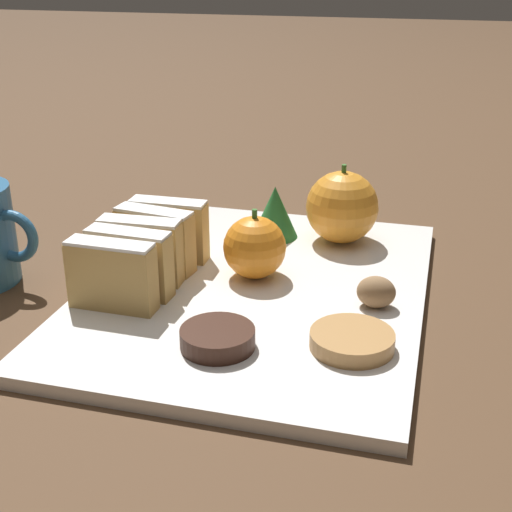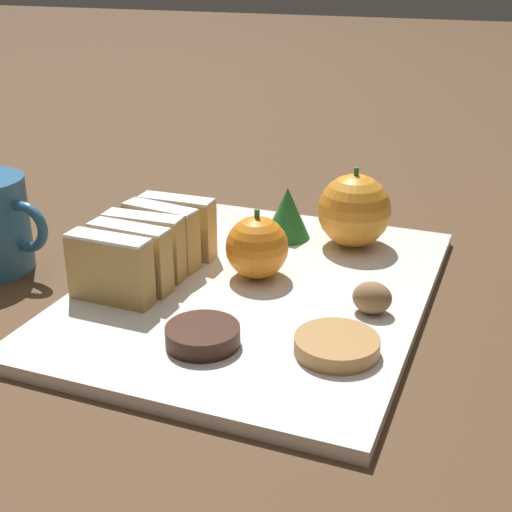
# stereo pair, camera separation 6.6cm
# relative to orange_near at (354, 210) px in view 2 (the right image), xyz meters

# --- Properties ---
(ground_plane) EXTENTS (6.00, 6.00, 0.00)m
(ground_plane) POSITION_rel_orange_near_xyz_m (-0.06, -0.13, -0.05)
(ground_plane) COLOR #513823
(serving_platter) EXTENTS (0.31, 0.40, 0.01)m
(serving_platter) POSITION_rel_orange_near_xyz_m (-0.06, -0.13, -0.04)
(serving_platter) COLOR white
(serving_platter) RESTS_ON ground_plane
(stollen_slice_front) EXTENTS (0.08, 0.02, 0.06)m
(stollen_slice_front) POSITION_rel_orange_near_xyz_m (-0.17, -0.21, -0.01)
(stollen_slice_front) COLOR tan
(stollen_slice_front) RESTS_ON serving_platter
(stollen_slice_second) EXTENTS (0.08, 0.03, 0.06)m
(stollen_slice_second) POSITION_rel_orange_near_xyz_m (-0.16, -0.18, -0.01)
(stollen_slice_second) COLOR tan
(stollen_slice_second) RESTS_ON serving_platter
(stollen_slice_third) EXTENTS (0.08, 0.03, 0.06)m
(stollen_slice_third) POSITION_rel_orange_near_xyz_m (-0.17, -0.15, -0.01)
(stollen_slice_third) COLOR tan
(stollen_slice_third) RESTS_ON serving_platter
(stollen_slice_fourth) EXTENTS (0.08, 0.03, 0.06)m
(stollen_slice_fourth) POSITION_rel_orange_near_xyz_m (-0.16, -0.12, -0.01)
(stollen_slice_fourth) COLOR tan
(stollen_slice_fourth) RESTS_ON serving_platter
(stollen_slice_fifth) EXTENTS (0.08, 0.02, 0.06)m
(stollen_slice_fifth) POSITION_rel_orange_near_xyz_m (-0.16, -0.09, -0.01)
(stollen_slice_fifth) COLOR tan
(stollen_slice_fifth) RESTS_ON serving_platter
(orange_near) EXTENTS (0.08, 0.08, 0.09)m
(orange_near) POSITION_rel_orange_near_xyz_m (0.00, 0.00, 0.00)
(orange_near) COLOR orange
(orange_near) RESTS_ON serving_platter
(orange_far) EXTENTS (0.06, 0.06, 0.07)m
(orange_far) POSITION_rel_orange_near_xyz_m (-0.07, -0.11, -0.01)
(orange_far) COLOR orange
(orange_far) RESTS_ON serving_platter
(walnut) EXTENTS (0.03, 0.03, 0.03)m
(walnut) POSITION_rel_orange_near_xyz_m (0.05, -0.14, -0.02)
(walnut) COLOR #8E6B47
(walnut) RESTS_ON serving_platter
(chocolate_cookie) EXTENTS (0.06, 0.06, 0.02)m
(chocolate_cookie) POSITION_rel_orange_near_xyz_m (-0.06, -0.25, -0.03)
(chocolate_cookie) COLOR #381E14
(chocolate_cookie) RESTS_ON serving_platter
(gingerbread_cookie) EXTENTS (0.07, 0.07, 0.01)m
(gingerbread_cookie) POSITION_rel_orange_near_xyz_m (0.04, -0.22, -0.03)
(gingerbread_cookie) COLOR #B27F47
(gingerbread_cookie) RESTS_ON serving_platter
(evergreen_sprig) EXTENTS (0.05, 0.05, 0.06)m
(evergreen_sprig) POSITION_rel_orange_near_xyz_m (-0.07, -0.01, -0.01)
(evergreen_sprig) COLOR #23662D
(evergreen_sprig) RESTS_ON serving_platter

